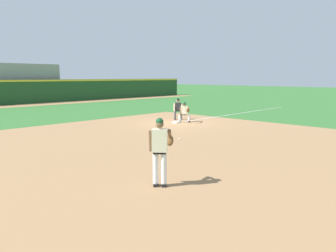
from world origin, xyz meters
The scene contains 11 objects.
ground_plane centered at (0.00, 0.00, 0.00)m, with size 160.00×160.00×0.00m, color #336B2D.
infield_dirt_patch centered at (-4.65, -3.95, 0.00)m, with size 18.00×18.00×0.01m, color #9E754C.
warning_track_strip centered at (0.00, 20.00, 0.00)m, with size 48.00×3.20×0.01m, color #9E754C.
foul_line_stripe centered at (7.49, 0.00, 0.01)m, with size 14.99×0.10×0.00m, color white.
first_base_bag centered at (0.00, 0.00, 0.04)m, with size 0.38×0.38×0.09m, color white.
baseball centered at (-4.03, -3.89, 0.04)m, with size 0.07×0.07×0.07m, color white.
pitcher centered at (-9.25, -7.89, 1.06)m, with size 0.85×0.56×1.86m.
first_baseman centered at (0.59, -0.21, 0.73)m, with size 0.78×1.07×1.34m.
umpire centered at (1.29, 1.01, 0.79)m, with size 0.66×0.68×1.46m.
outfield_wall centered at (0.00, 22.00, 1.39)m, with size 48.00×0.54×2.60m.
stadium_seating_block centered at (0.00, 24.47, 2.20)m, with size 8.66×3.35×4.35m.
Camera 1 is at (-15.23, -13.91, 2.92)m, focal length 35.00 mm.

